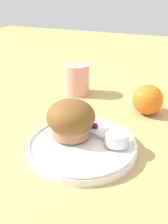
{
  "coord_description": "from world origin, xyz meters",
  "views": [
    {
      "loc": [
        0.2,
        -0.36,
        0.27
      ],
      "look_at": [
        -0.01,
        0.05,
        0.06
      ],
      "focal_mm": 40.0,
      "sensor_mm": 36.0,
      "label": 1
    }
  ],
  "objects": [
    {
      "name": "plate",
      "position": [
        0.01,
        0.0,
        0.01
      ],
      "size": [
        0.21,
        0.21,
        0.02
      ],
      "color": "white",
      "rests_on": "ground_plane"
    },
    {
      "name": "orange_fruit",
      "position": [
        0.08,
        0.22,
        0.04
      ],
      "size": [
        0.07,
        0.07,
        0.07
      ],
      "color": "orange",
      "rests_on": "ground_plane"
    },
    {
      "name": "butter_knife",
      "position": [
        0.0,
        0.04,
        0.02
      ],
      "size": [
        0.17,
        0.06,
        0.0
      ],
      "rotation": [
        0.0,
        0.0,
        -0.26
      ],
      "color": "silver",
      "rests_on": "plate"
    },
    {
      "name": "berry_pair",
      "position": [
        0.01,
        0.05,
        0.03
      ],
      "size": [
        0.03,
        0.01,
        0.01
      ],
      "color": "#4C194C",
      "rests_on": "plate"
    },
    {
      "name": "muffin",
      "position": [
        -0.02,
        0.01,
        0.05
      ],
      "size": [
        0.09,
        0.09,
        0.07
      ],
      "color": "#9E7047",
      "rests_on": "plate"
    },
    {
      "name": "ground_plane",
      "position": [
        0.0,
        0.0,
        0.0
      ],
      "size": [
        3.0,
        3.0,
        0.0
      ],
      "primitive_type": "plane",
      "color": "tan"
    },
    {
      "name": "cream_ramekin",
      "position": [
        0.07,
        0.02,
        0.03
      ],
      "size": [
        0.05,
        0.05,
        0.02
      ],
      "color": "silver",
      "rests_on": "plate"
    },
    {
      "name": "juice_glass",
      "position": [
        -0.14,
        0.26,
        0.04
      ],
      "size": [
        0.07,
        0.07,
        0.09
      ],
      "color": "#E5998C",
      "rests_on": "ground_plane"
    }
  ]
}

